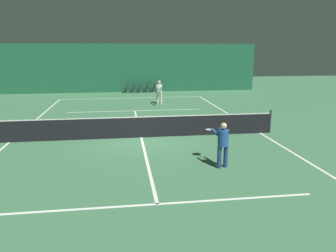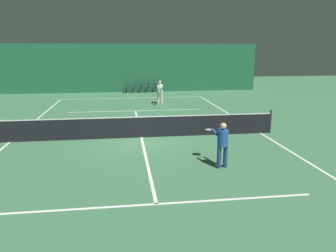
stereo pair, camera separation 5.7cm
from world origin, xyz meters
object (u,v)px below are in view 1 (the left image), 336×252
Objects in this scene: courtside_chair_0 at (126,87)px; courtside_chair_3 at (146,87)px; player_far at (159,90)px; courtside_chair_1 at (133,87)px; player_near at (222,141)px; courtside_chair_2 at (140,87)px; tennis_net at (141,126)px; courtside_chair_4 at (153,87)px; courtside_chair_5 at (160,87)px.

courtside_chair_3 is (1.80, 0.00, 0.00)m from courtside_chair_0.
player_far is 6.57m from courtside_chair_1.
player_near reaches higher than courtside_chair_3.
courtside_chair_2 is at bearing 90.00° from courtside_chair_0.
courtside_chair_2 and courtside_chair_3 have the same top height.
tennis_net reaches higher than courtside_chair_0.
courtside_chair_4 is at bearing -11.97° from player_near.
player_near is 0.92× the size of player_far.
player_far is 1.95× the size of courtside_chair_1.
player_near reaches higher than courtside_chair_5.
courtside_chair_1 is at bearing -6.62° from player_near.
courtside_chair_0 is at bearing -90.00° from courtside_chair_5.
tennis_net is at bearing -3.11° from courtside_chair_2.
player_near is 1.79× the size of courtside_chair_0.
courtside_chair_5 is at bearing 80.17° from tennis_net.
courtside_chair_2 is at bearing -8.39° from player_near.
courtside_chair_1 is 1.00× the size of courtside_chair_3.
courtside_chair_1 is (-2.17, 19.22, -0.39)m from player_near.
courtside_chair_0 is at bearing -90.00° from courtside_chair_3.
courtside_chair_3 is at bearing 90.00° from courtside_chair_1.
courtside_chair_1 is 1.80m from courtside_chair_4.
courtside_chair_3 is at bearing -90.00° from courtside_chair_4.
tennis_net is 15.29m from courtside_chair_4.
courtside_chair_0 is 2.40m from courtside_chair_4.
courtside_chair_0 is 1.00× the size of courtside_chair_1.
courtside_chair_5 is at bearing 90.00° from courtside_chair_4.
courtside_chair_2 is 1.00× the size of courtside_chair_3.
courtside_chair_2 is 1.80m from courtside_chair_5.
player_far is 6.37m from courtside_chair_4.
player_far reaches higher than courtside_chair_0.
courtside_chair_5 is (2.63, 15.16, -0.03)m from tennis_net.
courtside_chair_4 is (2.40, 0.00, 0.00)m from courtside_chair_0.
player_near is 1.79× the size of courtside_chair_2.
courtside_chair_0 is 0.60m from courtside_chair_1.
player_near is 19.29m from courtside_chair_2.
tennis_net is 14.29× the size of courtside_chair_1.
player_far reaches higher than player_near.
player_far is at bearing 78.23° from tennis_net.
player_near is 12.88m from player_far.
courtside_chair_5 is (1.20, 0.00, 0.00)m from courtside_chair_3.
courtside_chair_5 is at bearing 178.31° from player_far.
courtside_chair_3 and courtside_chair_5 have the same top height.
courtside_chair_1 is at bearing -90.00° from courtside_chair_2.
player_far is at bearing -1.72° from courtside_chair_4.
courtside_chair_3 is at bearing -170.89° from player_far.
player_near is at bearing 6.44° from courtside_chair_1.
player_near is at bearing 4.66° from courtside_chair_2.
tennis_net is 14.29× the size of courtside_chair_0.
player_near is at bearing -59.51° from tennis_net.
courtside_chair_0 is at bearing -90.00° from courtside_chair_2.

